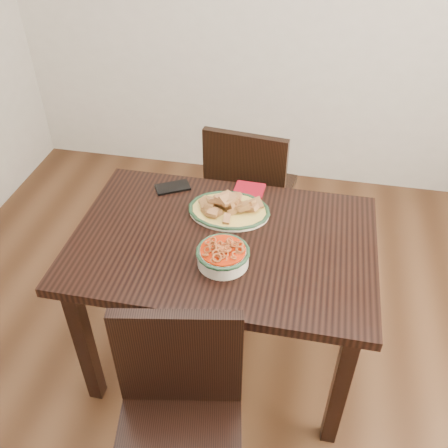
% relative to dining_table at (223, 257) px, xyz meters
% --- Properties ---
extents(floor, '(3.50, 3.50, 0.00)m').
position_rel_dining_table_xyz_m(floor, '(0.04, -0.10, -0.65)').
color(floor, '#3D2413').
rests_on(floor, ground).
extents(dining_table, '(1.20, 0.80, 0.75)m').
position_rel_dining_table_xyz_m(dining_table, '(0.00, 0.00, 0.00)').
color(dining_table, black).
rests_on(dining_table, ground).
extents(chair_far, '(0.46, 0.46, 0.89)m').
position_rel_dining_table_xyz_m(chair_far, '(-0.00, 0.70, -0.15)').
color(chair_far, black).
rests_on(chair_far, ground).
extents(chair_near, '(0.49, 0.49, 0.89)m').
position_rel_dining_table_xyz_m(chair_near, '(-0.02, -0.63, -0.15)').
color(chair_near, black).
rests_on(chair_near, ground).
extents(fish_plate, '(0.34, 0.26, 0.11)m').
position_rel_dining_table_xyz_m(fish_plate, '(-0.01, 0.17, 0.14)').
color(fish_plate, '#F0E8CB').
rests_on(fish_plate, dining_table).
extents(noodle_bowl, '(0.20, 0.20, 0.08)m').
position_rel_dining_table_xyz_m(noodle_bowl, '(0.03, -0.13, 0.14)').
color(noodle_bowl, beige).
rests_on(noodle_bowl, dining_table).
extents(smartphone, '(0.17, 0.14, 0.01)m').
position_rel_dining_table_xyz_m(smartphone, '(-0.29, 0.30, 0.10)').
color(smartphone, black).
rests_on(smartphone, dining_table).
extents(napkin, '(0.14, 0.12, 0.01)m').
position_rel_dining_table_xyz_m(napkin, '(0.05, 0.34, 0.10)').
color(napkin, maroon).
rests_on(napkin, dining_table).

